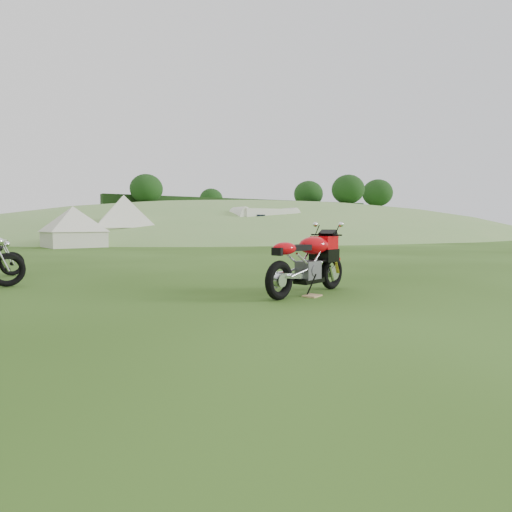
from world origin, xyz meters
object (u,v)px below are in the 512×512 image
caravan (265,225)px  plywood_board (312,296)px  sport_motorcycle (308,258)px  tent_mid (124,220)px  tent_left (73,225)px

caravan → plywood_board: bearing=-118.4°
sport_motorcycle → tent_mid: (2.48, 21.15, 0.83)m
plywood_board → sport_motorcycle: bearing=70.1°
sport_motorcycle → tent_left: tent_left is taller
sport_motorcycle → plywood_board: (-0.08, -0.23, -0.58)m
plywood_board → tent_mid: (2.56, 21.38, 1.40)m
plywood_board → tent_left: (-0.77, 18.45, 1.13)m
tent_mid → plywood_board: bearing=-87.4°
tent_mid → caravan: 9.38m
tent_left → caravan: caravan is taller
plywood_board → tent_left: bearing=92.4°
sport_motorcycle → caravan: size_ratio=0.40×
sport_motorcycle → tent_mid: size_ratio=0.60×
sport_motorcycle → caravan: 22.81m
tent_mid → caravan: tent_mid is taller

